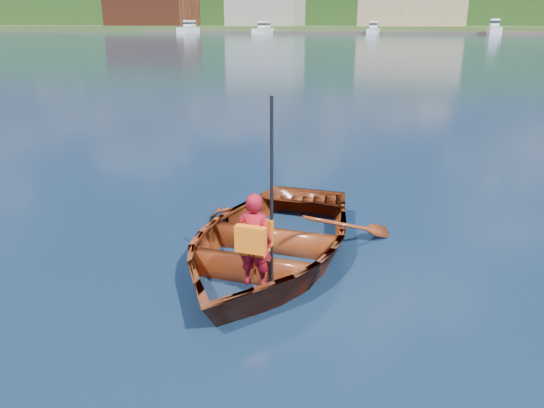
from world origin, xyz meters
TOP-DOWN VIEW (x-y plane):
  - ground at (0.00, 0.00)m, footprint 600.00×600.00m
  - rowboat at (0.05, 0.77)m, footprint 3.02×4.13m
  - child_paddler at (0.17, -0.14)m, footprint 0.41×0.34m
  - shoreline at (0.00, 236.61)m, footprint 400.00×140.00m
  - dock at (-5.26, 148.00)m, footprint 160.04×9.57m
  - waterfront_buildings at (-7.74, 165.00)m, footprint 202.00×16.00m
  - marina_yachts at (0.99, 143.29)m, footprint 138.46×11.28m

SIDE VIEW (x-z plane):
  - ground at x=0.00m, z-range 0.00..0.00m
  - rowboat at x=0.05m, z-range -0.15..0.68m
  - dock at x=-5.26m, z-range 0.00..0.80m
  - child_paddler at x=0.17m, z-range -0.39..1.71m
  - marina_yachts at x=0.99m, z-range -0.75..3.40m
  - waterfront_buildings at x=-7.74m, z-range 0.74..14.74m
  - shoreline at x=0.00m, z-range -0.68..21.32m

